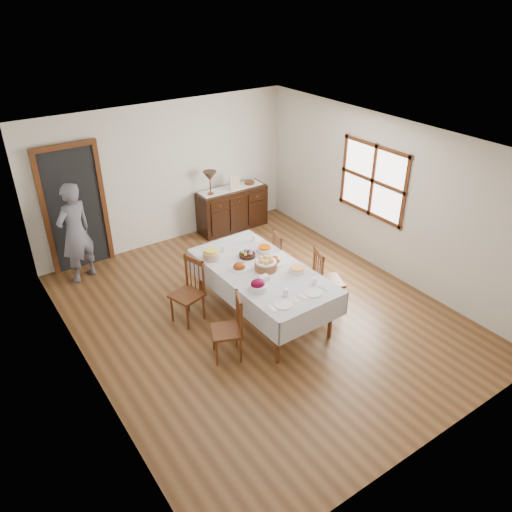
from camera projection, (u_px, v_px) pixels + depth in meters
ground at (260, 313)px, 7.52m from camera, size 6.00×6.00×0.00m
room_shell at (234, 206)px, 6.95m from camera, size 5.02×6.02×2.65m
dining_table at (262, 275)px, 7.16m from camera, size 1.23×2.33×0.79m
chair_left_near at (230, 327)px, 6.47m from camera, size 0.50×0.50×0.93m
chair_left_far at (189, 290)px, 7.18m from camera, size 0.50×0.50×0.97m
chair_right_near at (325, 279)px, 7.46m from camera, size 0.53×0.53×0.98m
chair_right_far at (284, 260)px, 7.96m from camera, size 0.51×0.51×0.97m
sideboard at (232, 209)px, 9.88m from camera, size 1.40×0.51×0.84m
person at (75, 230)px, 7.97m from camera, size 0.66×0.56×1.81m
bread_basket at (266, 264)px, 7.08m from camera, size 0.33×0.33×0.19m
egg_basket at (247, 255)px, 7.42m from camera, size 0.25×0.25×0.11m
ham_platter_a at (239, 267)px, 7.12m from camera, size 0.29×0.29×0.11m
ham_platter_b at (274, 261)px, 7.27m from camera, size 0.31×0.31×0.11m
beet_bowl at (258, 285)px, 6.62m from camera, size 0.25×0.25×0.15m
carrot_bowl at (264, 249)px, 7.55m from camera, size 0.24×0.24×0.09m
pineapple_bowl at (211, 255)px, 7.35m from camera, size 0.25×0.25×0.15m
casserole_dish at (297, 269)px, 7.04m from camera, size 0.21×0.21×0.07m
butter_dish at (264, 278)px, 6.84m from camera, size 0.14×0.09×0.07m
setting_left at (284, 300)px, 6.40m from camera, size 0.42×0.31×0.10m
setting_right at (313, 289)px, 6.64m from camera, size 0.42×0.31×0.10m
glass_far_a at (223, 248)px, 7.56m from camera, size 0.06×0.06×0.09m
glass_far_b at (254, 238)px, 7.86m from camera, size 0.06×0.06×0.10m
runner at (231, 188)px, 9.70m from camera, size 1.30×0.35×0.01m
table_lamp at (210, 177)px, 9.25m from camera, size 0.26×0.26×0.46m
picture_frame at (235, 183)px, 9.56m from camera, size 0.22×0.08×0.28m
deco_bowl at (249, 183)px, 9.89m from camera, size 0.20×0.20×0.06m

